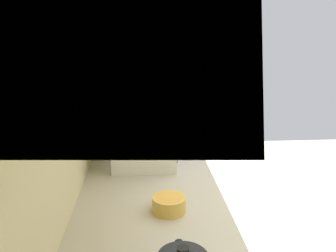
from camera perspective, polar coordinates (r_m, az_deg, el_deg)
wall_back at (r=1.69m, az=-16.31°, el=6.92°), size 4.19×0.12×2.76m
oven_range at (r=3.50m, az=-3.08°, el=-3.80°), size 0.61×0.69×1.08m
microwave at (r=2.00m, az=-3.90°, el=-1.34°), size 0.52×0.34×0.28m
bowl at (r=1.46m, az=0.17°, el=-12.44°), size 0.14×0.14×0.06m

